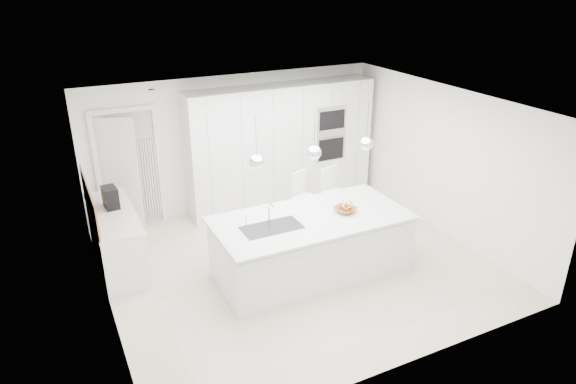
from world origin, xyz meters
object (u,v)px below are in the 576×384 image
island_base (312,247)px  bar_stool_left (303,207)px  espresso_machine (110,197)px  fruit_bowl (345,210)px  bar_stool_right (333,201)px

island_base → bar_stool_left: bar_stool_left is taller
island_base → espresso_machine: size_ratio=8.66×
fruit_bowl → bar_stool_left: 1.12m
island_base → espresso_machine: espresso_machine is taller
island_base → fruit_bowl: size_ratio=8.89×
espresso_machine → bar_stool_left: bearing=-17.8°
island_base → espresso_machine: bearing=146.5°
fruit_bowl → bar_stool_right: bar_stool_right is taller
fruit_bowl → bar_stool_left: size_ratio=0.27×
island_base → bar_stool_right: 1.39m
espresso_machine → bar_stool_left: 3.02m
espresso_machine → bar_stool_left: (2.91, -0.65, -0.49)m
espresso_machine → fruit_bowl: bearing=-34.3°
espresso_machine → bar_stool_right: size_ratio=0.28×
bar_stool_left → bar_stool_right: 0.57m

